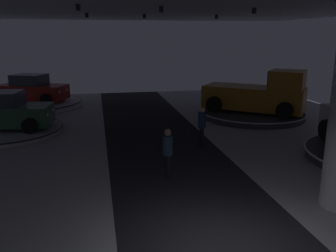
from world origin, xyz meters
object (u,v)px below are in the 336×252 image
display_platform_far_left (5,130)px  display_car_deep_left (32,89)px  display_platform_far_right (252,114)px  pickup_truck_far_right (260,95)px  display_car_far_left (3,112)px  display_platform_deep_left (34,103)px  visitor_walking_far (168,150)px  visitor_walking_near (202,124)px

display_platform_far_left → display_car_deep_left: (0.22, 6.49, 0.96)m
display_platform_far_right → display_car_deep_left: (-12.42, 5.63, 0.90)m
pickup_truck_far_right → display_car_far_left: (-12.92, -0.65, -0.28)m
display_platform_far_right → display_platform_deep_left: bearing=155.6°
display_platform_far_left → display_car_far_left: 0.86m
display_car_far_left → visitor_walking_far: bearing=-46.2°
display_car_far_left → display_car_deep_left: (0.25, 6.49, 0.09)m
display_platform_far_left → display_car_deep_left: display_car_deep_left is taller
display_car_far_left → visitor_walking_near: size_ratio=2.76×
display_platform_far_left → visitor_walking_far: bearing=-46.3°
display_platform_far_left → display_platform_deep_left: bearing=87.8°
display_platform_far_right → visitor_walking_far: size_ratio=3.57×
display_platform_far_right → pickup_truck_far_right: bearing=-38.1°
pickup_truck_far_right → display_platform_deep_left: pickup_truck_far_right is taller
display_car_deep_left → visitor_walking_far: 14.50m
display_platform_far_left → visitor_walking_far: (6.35, -6.65, 0.78)m
visitor_walking_far → display_platform_far_left: bearing=133.7°
visitor_walking_near → visitor_walking_far: bearing=-123.5°
pickup_truck_far_right → display_car_deep_left: size_ratio=1.20×
display_platform_far_left → visitor_walking_near: (8.38, -3.58, 0.78)m
display_platform_far_right → display_platform_far_left: size_ratio=1.10×
display_platform_far_right → display_platform_far_left: bearing=-176.1°
display_car_far_left → display_car_deep_left: bearing=87.8°
visitor_walking_far → display_platform_far_right: bearing=50.0°
display_car_far_left → pickup_truck_far_right: bearing=2.9°
pickup_truck_far_right → display_platform_deep_left: (-12.64, 5.82, -1.10)m
display_car_deep_left → visitor_walking_far: size_ratio=2.87×
display_platform_far_right → visitor_walking_near: size_ratio=3.57×
display_platform_far_left → display_car_far_left: (-0.03, 0.00, 0.86)m
visitor_walking_far → visitor_walking_near: bearing=56.5°
display_platform_deep_left → visitor_walking_near: size_ratio=3.79×
display_car_deep_left → visitor_walking_near: 12.96m
display_platform_deep_left → display_platform_far_left: bearing=-92.2°
display_platform_far_left → display_platform_deep_left: display_platform_deep_left is taller
visitor_walking_far → display_car_deep_left: bearing=115.0°
display_car_deep_left → visitor_walking_near: display_car_deep_left is taller
pickup_truck_far_right → visitor_walking_far: bearing=-131.8°
display_car_deep_left → display_platform_far_left: bearing=-92.0°
display_car_far_left → visitor_walking_far: size_ratio=2.76×
display_platform_far_left → display_platform_deep_left: (0.25, 6.48, 0.05)m
pickup_truck_far_right → display_platform_deep_left: bearing=155.3°
display_platform_far_left → display_car_deep_left: size_ratio=1.12×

